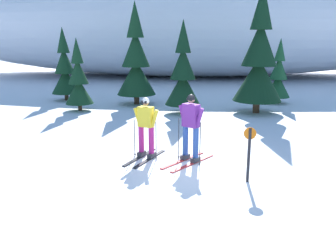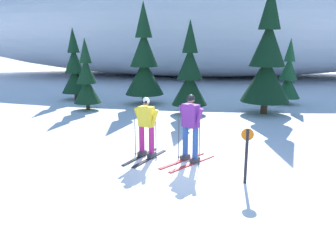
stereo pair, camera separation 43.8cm
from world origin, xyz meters
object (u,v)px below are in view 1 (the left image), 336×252
at_px(pine_tree_center_right, 183,75).
at_px(pine_tree_center_left, 136,62).
at_px(pine_tree_far_left, 65,70).
at_px(pine_tree_far_right, 278,76).
at_px(skier_purple_jacket, 191,127).
at_px(skier_yellow_jacket, 146,127).
at_px(trail_marker_post, 249,151).
at_px(pine_tree_right, 259,61).
at_px(pine_tree_left, 78,81).

bearing_deg(pine_tree_center_right, pine_tree_center_left, 140.03).
height_order(pine_tree_far_left, pine_tree_far_right, pine_tree_far_left).
distance_m(skier_purple_jacket, pine_tree_center_left, 8.94).
bearing_deg(skier_yellow_jacket, pine_tree_center_left, 102.18).
height_order(pine_tree_far_right, trail_marker_post, pine_tree_far_right).
relative_size(pine_tree_center_right, pine_tree_far_right, 1.23).
bearing_deg(skier_purple_jacket, pine_tree_center_left, 109.71).
height_order(pine_tree_center_right, pine_tree_right, pine_tree_right).
relative_size(skier_yellow_jacket, pine_tree_center_right, 0.42).
bearing_deg(pine_tree_center_right, skier_purple_jacket, -85.07).
xyz_separation_m(pine_tree_far_right, trail_marker_post, (-2.79, -10.55, -0.63)).
bearing_deg(skier_purple_jacket, pine_tree_center_right, 94.93).
relative_size(skier_purple_jacket, pine_tree_center_left, 0.37).
height_order(skier_purple_jacket, trail_marker_post, skier_purple_jacket).
bearing_deg(pine_tree_right, pine_tree_center_left, 164.50).
xyz_separation_m(pine_tree_far_left, pine_tree_right, (9.74, -2.41, 0.70)).
height_order(pine_tree_far_left, pine_tree_right, pine_tree_right).
bearing_deg(pine_tree_far_right, trail_marker_post, -104.82).
relative_size(skier_yellow_jacket, pine_tree_far_right, 0.52).
distance_m(pine_tree_far_left, pine_tree_far_right, 11.16).
bearing_deg(trail_marker_post, pine_tree_left, 130.82).
height_order(skier_purple_jacket, pine_tree_right, pine_tree_right).
bearing_deg(trail_marker_post, pine_tree_center_left, 114.43).
xyz_separation_m(skier_purple_jacket, trail_marker_post, (1.38, -1.27, -0.23)).
bearing_deg(skier_yellow_jacket, pine_tree_far_left, 122.73).
xyz_separation_m(pine_tree_far_left, pine_tree_center_left, (4.00, -0.82, 0.49)).
bearing_deg(pine_tree_right, skier_yellow_jacket, -121.28).
xyz_separation_m(skier_purple_jacket, pine_tree_center_left, (-2.99, 8.35, 1.13)).
xyz_separation_m(pine_tree_center_left, pine_tree_far_right, (7.16, 0.94, -0.73)).
xyz_separation_m(pine_tree_center_right, trail_marker_post, (1.92, -7.56, -0.95)).
bearing_deg(skier_purple_jacket, pine_tree_right, 67.84).
relative_size(pine_tree_far_left, pine_tree_right, 0.70).
bearing_deg(skier_purple_jacket, trail_marker_post, -42.61).
relative_size(pine_tree_far_left, pine_tree_center_left, 0.77).
bearing_deg(pine_tree_right, pine_tree_far_right, 60.77).
bearing_deg(trail_marker_post, skier_yellow_jacket, 150.67).
height_order(skier_purple_jacket, skier_yellow_jacket, skier_purple_jacket).
bearing_deg(pine_tree_center_right, pine_tree_left, 177.76).
height_order(skier_purple_jacket, pine_tree_far_right, pine_tree_far_right).
xyz_separation_m(pine_tree_center_left, trail_marker_post, (4.37, -9.61, -1.36)).
bearing_deg(trail_marker_post, pine_tree_center_right, 104.24).
xyz_separation_m(skier_purple_jacket, skier_yellow_jacket, (-1.23, 0.20, -0.08)).
distance_m(skier_yellow_jacket, pine_tree_far_right, 10.58).
bearing_deg(pine_tree_center_left, pine_tree_center_right, -39.97).
bearing_deg(skier_purple_jacket, pine_tree_far_right, 65.83).
height_order(skier_purple_jacket, pine_tree_left, pine_tree_left).
relative_size(pine_tree_right, pine_tree_far_right, 1.68).
bearing_deg(pine_tree_center_left, pine_tree_far_right, 7.48).
height_order(pine_tree_center_left, trail_marker_post, pine_tree_center_left).
distance_m(pine_tree_center_right, pine_tree_far_right, 5.59).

